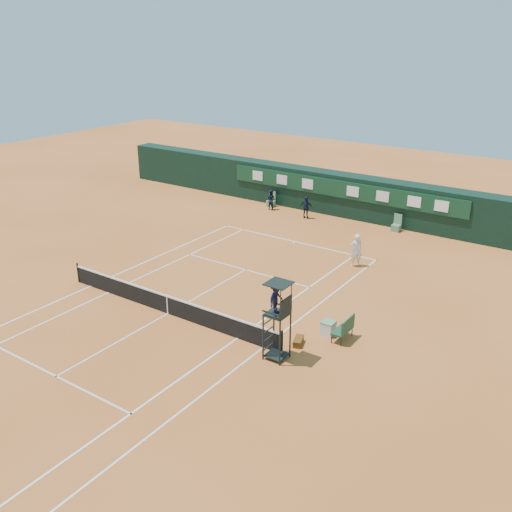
{
  "coord_description": "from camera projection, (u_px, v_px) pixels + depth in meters",
  "views": [
    {
      "loc": [
        17.15,
        -17.58,
        12.7
      ],
      "look_at": [
        0.98,
        6.0,
        1.2
      ],
      "focal_mm": 40.0,
      "sensor_mm": 36.0,
      "label": 1
    }
  ],
  "objects": [
    {
      "name": "umpire_chair",
      "position": [
        277.0,
        305.0,
        22.64
      ],
      "size": [
        0.96,
        0.95,
        3.42
      ],
      "color": "black",
      "rests_on": "ground"
    },
    {
      "name": "ground",
      "position": [
        168.0,
        314.0,
        27.19
      ],
      "size": [
        90.0,
        90.0,
        0.0
      ],
      "primitive_type": "plane",
      "color": "#C66A2E",
      "rests_on": "ground"
    },
    {
      "name": "linesman_chair_left",
      "position": [
        271.0,
        202.0,
        43.33
      ],
      "size": [
        0.55,
        0.5,
        1.15
      ],
      "color": "#609366",
      "rests_on": "ground"
    },
    {
      "name": "tennis_ball",
      "position": [
        290.0,
        277.0,
        31.12
      ],
      "size": [
        0.07,
        0.07,
        0.07
      ],
      "primitive_type": "sphere",
      "color": "#B8D431",
      "rests_on": "ground"
    },
    {
      "name": "player_bench",
      "position": [
        345.0,
        328.0,
        24.67
      ],
      "size": [
        0.55,
        1.2,
        1.1
      ],
      "color": "#193E27",
      "rests_on": "ground"
    },
    {
      "name": "tennis_net",
      "position": [
        167.0,
        304.0,
        27.0
      ],
      "size": [
        12.9,
        0.1,
        1.1
      ],
      "color": "black",
      "rests_on": "ground"
    },
    {
      "name": "cooler",
      "position": [
        328.0,
        328.0,
        25.23
      ],
      "size": [
        0.57,
        0.57,
        0.65
      ],
      "color": "silver",
      "rests_on": "ground"
    },
    {
      "name": "ball_kid_left",
      "position": [
        271.0,
        200.0,
        42.46
      ],
      "size": [
        0.74,
        0.58,
        1.51
      ],
      "primitive_type": "imported",
      "rotation": [
        0.0,
        0.0,
        3.15
      ],
      "color": "black",
      "rests_on": "ground"
    },
    {
      "name": "back_wall",
      "position": [
        345.0,
        195.0,
        40.97
      ],
      "size": [
        40.0,
        1.65,
        3.0
      ],
      "color": "black",
      "rests_on": "ground"
    },
    {
      "name": "player",
      "position": [
        356.0,
        250.0,
        32.28
      ],
      "size": [
        0.82,
        0.82,
        1.92
      ],
      "primitive_type": "imported",
      "rotation": [
        0.0,
        0.0,
        3.91
      ],
      "color": "silver",
      "rests_on": "ground"
    },
    {
      "name": "tennis_bag",
      "position": [
        298.0,
        341.0,
        24.5
      ],
      "size": [
        0.56,
        0.84,
        0.29
      ],
      "primitive_type": "cube",
      "rotation": [
        0.0,
        0.0,
        0.31
      ],
      "color": "black",
      "rests_on": "ground"
    },
    {
      "name": "court_lines",
      "position": [
        168.0,
        313.0,
        27.19
      ],
      "size": [
        11.05,
        23.85,
        0.01
      ],
      "color": "white",
      "rests_on": "ground"
    },
    {
      "name": "ball_kid_right",
      "position": [
        306.0,
        207.0,
        40.46
      ],
      "size": [
        1.0,
        0.58,
        1.61
      ],
      "primitive_type": "imported",
      "rotation": [
        0.0,
        0.0,
        3.35
      ],
      "color": "black",
      "rests_on": "ground"
    },
    {
      "name": "linesman_chair_right",
      "position": [
        396.0,
        227.0,
        38.09
      ],
      "size": [
        0.55,
        0.5,
        1.15
      ],
      "color": "#537F5A",
      "rests_on": "ground"
    }
  ]
}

